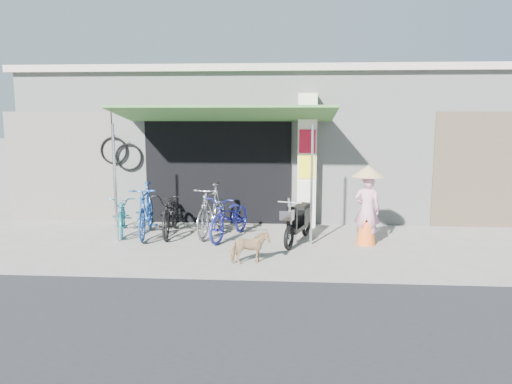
# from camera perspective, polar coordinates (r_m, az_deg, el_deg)

# --- Properties ---
(ground) EXTENTS (80.00, 80.00, 0.00)m
(ground) POSITION_cam_1_polar(r_m,az_deg,el_deg) (9.25, 0.80, -7.12)
(ground) COLOR gray
(ground) RESTS_ON ground
(bicycle_shop) EXTENTS (12.30, 5.30, 3.66)m
(bicycle_shop) POSITION_cam_1_polar(r_m,az_deg,el_deg) (13.99, 2.00, 6.01)
(bicycle_shop) COLOR #A1A69E
(bicycle_shop) RESTS_ON ground
(shop_pillar) EXTENTS (0.42, 0.44, 3.00)m
(shop_pillar) POSITION_cam_1_polar(r_m,az_deg,el_deg) (11.37, 5.82, 3.57)
(shop_pillar) COLOR silver
(shop_pillar) RESTS_ON ground
(awning) EXTENTS (4.60, 1.88, 2.72)m
(awning) POSITION_cam_1_polar(r_m,az_deg,el_deg) (10.59, -3.60, 8.70)
(awning) COLOR #35672E
(awning) RESTS_ON ground
(neighbour_right) EXTENTS (2.60, 0.06, 2.60)m
(neighbour_right) POSITION_cam_1_polar(r_m,az_deg,el_deg) (12.37, 25.38, 2.26)
(neighbour_right) COLOR brown
(neighbour_right) RESTS_ON ground
(neighbour_left) EXTENTS (2.60, 0.06, 2.60)m
(neighbour_left) POSITION_cam_1_polar(r_m,az_deg,el_deg) (12.77, -21.49, 2.69)
(neighbour_left) COLOR #6B665B
(neighbour_left) RESTS_ON ground
(bike_teal) EXTENTS (1.00, 1.70, 0.84)m
(bike_teal) POSITION_cam_1_polar(r_m,az_deg,el_deg) (11.11, -15.00, -2.44)
(bike_teal) COLOR #1B727B
(bike_teal) RESTS_ON ground
(bike_blue) EXTENTS (0.77, 1.90, 1.11)m
(bike_blue) POSITION_cam_1_polar(r_m,az_deg,el_deg) (10.70, -12.47, -2.05)
(bike_blue) COLOR #1F488F
(bike_blue) RESTS_ON ground
(bike_black) EXTENTS (0.77, 1.81, 0.93)m
(bike_black) POSITION_cam_1_polar(r_m,az_deg,el_deg) (10.76, -9.72, -2.40)
(bike_black) COLOR black
(bike_black) RESTS_ON ground
(bike_silver) EXTENTS (0.80, 1.88, 1.09)m
(bike_silver) POSITION_cam_1_polar(r_m,az_deg,el_deg) (10.60, -5.10, -2.02)
(bike_silver) COLOR #9E9EA2
(bike_silver) RESTS_ON ground
(bike_navy) EXTENTS (1.12, 1.84, 0.91)m
(bike_navy) POSITION_cam_1_polar(r_m,az_deg,el_deg) (10.30, -2.99, -2.83)
(bike_navy) COLOR navy
(bike_navy) RESTS_ON ground
(street_dog) EXTENTS (0.73, 0.51, 0.57)m
(street_dog) POSITION_cam_1_polar(r_m,az_deg,el_deg) (8.61, -0.74, -6.40)
(street_dog) COLOR tan
(street_dog) RESTS_ON ground
(moped) EXTENTS (0.68, 1.60, 0.93)m
(moped) POSITION_cam_1_polar(r_m,az_deg,el_deg) (10.03, 4.89, -3.38)
(moped) COLOR black
(moped) RESTS_ON ground
(nun) EXTENTS (0.64, 0.64, 1.57)m
(nun) POSITION_cam_1_polar(r_m,az_deg,el_deg) (9.98, 12.58, -1.45)
(nun) COLOR #CE8B9E
(nun) RESTS_ON ground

